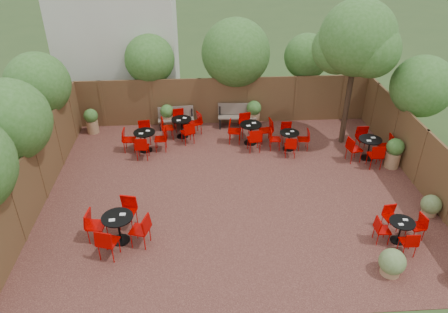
{
  "coord_description": "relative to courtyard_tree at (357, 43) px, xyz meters",
  "views": [
    {
      "loc": [
        -1.09,
        -11.17,
        7.98
      ],
      "look_at": [
        -0.32,
        0.5,
        1.0
      ],
      "focal_mm": 33.84,
      "sensor_mm": 36.0,
      "label": 1
    }
  ],
  "objects": [
    {
      "name": "courtyard_paving",
      "position": [
        -4.44,
        -2.99,
        -3.89
      ],
      "size": [
        12.0,
        10.0,
        0.02
      ],
      "primitive_type": "cube",
      "color": "#3C1C18",
      "rests_on": "ground"
    },
    {
      "name": "courtyard_tree",
      "position": [
        0.0,
        0.0,
        0.0
      ],
      "size": [
        2.8,
        2.7,
        5.38
      ],
      "rotation": [
        0.0,
        0.0,
        0.12
      ],
      "color": "black",
      "rests_on": "courtyard_paving"
    },
    {
      "name": "planters",
      "position": [
        -4.26,
        0.6,
        -3.31
      ],
      "size": [
        11.62,
        4.19,
        1.1
      ],
      "color": "#99724C",
      "rests_on": "courtyard_paving"
    },
    {
      "name": "bistro_tables",
      "position": [
        -4.16,
        -1.6,
        -3.43
      ],
      "size": [
        10.06,
        8.02,
        0.96
      ],
      "color": "black",
      "rests_on": "courtyard_paving"
    },
    {
      "name": "park_bench_right",
      "position": [
        -3.94,
        1.64,
        -3.39
      ],
      "size": [
        1.6,
        0.64,
        0.96
      ],
      "rotation": [
        0.0,
        0.0,
        -0.09
      ],
      "color": "brown",
      "rests_on": "courtyard_paving"
    },
    {
      "name": "overhang_foliage",
      "position": [
        -6.74,
        -0.53,
        -1.18
      ],
      "size": [
        15.65,
        10.78,
        2.79
      ],
      "color": "#326320",
      "rests_on": "ground"
    },
    {
      "name": "ground",
      "position": [
        -4.44,
        -2.99,
        -3.9
      ],
      "size": [
        80.0,
        80.0,
        0.0
      ],
      "primitive_type": "plane",
      "color": "#354F23",
      "rests_on": "ground"
    },
    {
      "name": "fence_back",
      "position": [
        -4.44,
        2.01,
        -2.9
      ],
      "size": [
        12.0,
        0.08,
        2.0
      ],
      "primitive_type": "cube",
      "color": "brown",
      "rests_on": "ground"
    },
    {
      "name": "neighbour_building",
      "position": [
        -8.94,
        5.01,
        0.1
      ],
      "size": [
        5.0,
        4.0,
        8.0
      ],
      "primitive_type": "cube",
      "color": "beige",
      "rests_on": "ground"
    },
    {
      "name": "low_shrubs",
      "position": [
        0.17,
        -6.23,
        -3.57
      ],
      "size": [
        2.75,
        3.23,
        0.71
      ],
      "color": "#99724C",
      "rests_on": "courtyard_paving"
    },
    {
      "name": "fence_right",
      "position": [
        1.56,
        -2.99,
        -2.9
      ],
      "size": [
        0.08,
        10.0,
        2.0
      ],
      "primitive_type": "cube",
      "color": "brown",
      "rests_on": "ground"
    },
    {
      "name": "fence_left",
      "position": [
        -10.44,
        -2.99,
        -2.9
      ],
      "size": [
        0.08,
        10.0,
        2.0
      ],
      "primitive_type": "cube",
      "color": "brown",
      "rests_on": "ground"
    },
    {
      "name": "park_bench_left",
      "position": [
        -6.47,
        1.63,
        -3.42
      ],
      "size": [
        1.48,
        0.59,
        0.9
      ],
      "rotation": [
        0.0,
        0.0,
        0.08
      ],
      "color": "brown",
      "rests_on": "courtyard_paving"
    }
  ]
}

